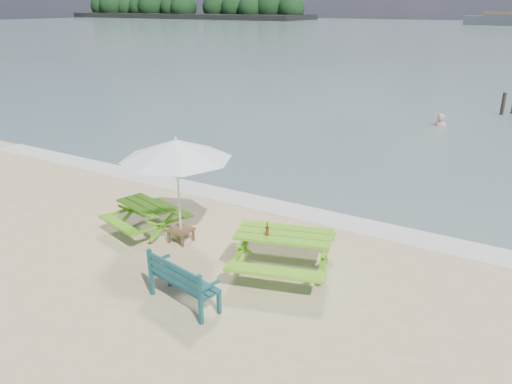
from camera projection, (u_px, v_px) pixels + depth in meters
The scene contains 10 objects.
foam_strip at pixel (271, 206), 12.85m from camera, with size 22.00×0.90×0.01m, color silver.
island_headland at pixel (186, 8), 173.18m from camera, with size 90.00×22.00×7.60m.
picnic_table_left at pixel (146, 219), 11.26m from camera, with size 1.80×1.91×0.68m.
picnic_table_right at pixel (284, 254), 9.50m from camera, with size 2.29×2.42×0.85m.
park_bench at pixel (184, 290), 8.58m from camera, with size 1.47×0.74×0.86m.
side_table at pixel (181, 235), 10.86m from camera, with size 0.48×0.48×0.30m.
patio_umbrella at pixel (176, 150), 10.18m from camera, with size 2.38×2.38×2.30m.
beer_bottle at pixel (267, 231), 9.24m from camera, with size 0.07×0.07×0.26m.
swimmer at pixel (439, 134), 21.33m from camera, with size 0.71×0.52×1.80m.
mooring_pilings at pixel (507, 106), 23.34m from camera, with size 0.56×0.76×1.23m.
Camera 1 is at (5.79, -5.79, 4.89)m, focal length 35.00 mm.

